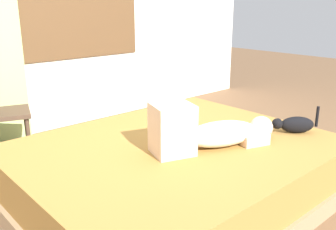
% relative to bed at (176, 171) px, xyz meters
% --- Properties ---
extents(ground_plane, '(16.00, 16.00, 0.00)m').
position_rel_bed_xyz_m(ground_plane, '(-0.00, -0.07, -0.21)').
color(ground_plane, brown).
extents(bed, '(2.23, 1.80, 0.43)m').
position_rel_bed_xyz_m(bed, '(0.00, 0.00, 0.00)').
color(bed, '#997A56').
rests_on(bed, ground).
extents(person_lying, '(0.93, 0.51, 0.34)m').
position_rel_bed_xyz_m(person_lying, '(0.13, -0.20, 0.33)').
color(person_lying, silver).
rests_on(person_lying, bed).
extents(cat, '(0.29, 0.27, 0.21)m').
position_rel_bed_xyz_m(cat, '(0.84, -0.44, 0.28)').
color(cat, black).
rests_on(cat, bed).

